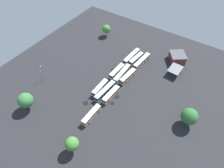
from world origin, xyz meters
The scene contains 24 objects.
ground_plane centered at (0.00, 0.00, 0.00)m, with size 125.91×125.91×0.00m, color #28282B.
bus_row0_slot0 centered at (-23.55, -2.67, 1.81)m, with size 14.87×3.51×3.42m.
bus_row0_slot1 centered at (-23.08, 0.68, 1.81)m, with size 12.05×3.86×3.42m.
bus_row0_slot2 centered at (-23.15, 4.42, 1.81)m, with size 14.91×3.93×3.42m.
bus_row1_slot0 centered at (-7.78, -3.21, 1.81)m, with size 11.98×3.01×3.42m.
bus_row1_slot1 centered at (-7.87, 0.21, 1.81)m, with size 14.79×2.93×3.42m.
bus_row1_slot2 centered at (-7.82, 3.90, 1.81)m, with size 12.44×3.75×3.42m.
bus_row2_slot0 centered at (7.29, -3.80, 1.81)m, with size 11.59×2.73×3.42m.
bus_row2_slot1 centered at (7.57, -0.40, 1.81)m, with size 14.89×3.66×3.42m.
bus_row2_slot2 centered at (7.88, 3.40, 1.81)m, with size 12.01×3.15×3.42m.
bus_row3_slot2 centered at (22.97, 2.58, 1.81)m, with size 11.89×2.76×3.42m.
depot_building centered at (-37.10, 20.72, 2.48)m, with size 12.44×12.36×4.92m.
maintenance_shelter centered at (-25.95, 23.75, 3.53)m, with size 8.75×6.64×3.72m.
lamp_post_far_corner centered at (19.42, -33.32, 4.12)m, with size 0.56×0.28×7.43m.
lamp_post_near_entrance centered at (17.22, -34.51, 4.92)m, with size 0.56×0.28×9.00m.
tree_northwest centered at (-35.03, -29.17, 5.14)m, with size 5.51×5.51×7.90m.
tree_south_edge centered at (35.67, -25.92, 6.00)m, with size 7.22×7.22×9.62m.
tree_east_edge centered at (1.55, 40.60, 5.72)m, with size 7.49×7.49×9.47m.
tree_northeast centered at (39.77, 6.23, 5.78)m, with size 5.71×5.71×8.65m.
puddle_front_lane centered at (6.28, 5.50, 0.00)m, with size 3.26×3.26×0.01m, color black.
puddle_back_corner centered at (-1.03, -2.58, 0.00)m, with size 2.59×2.59×0.01m, color black.
puddle_between_rows centered at (11.11, 6.27, 0.00)m, with size 2.26×2.26×0.01m, color black.
puddle_centre_drain centered at (18.29, -4.81, 0.00)m, with size 2.84×2.84×0.01m, color black.
puddle_near_shelter centered at (-9.23, -6.48, 0.00)m, with size 2.75×2.75×0.01m, color black.
Camera 1 is at (59.65, 38.58, 79.90)m, focal length 31.82 mm.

